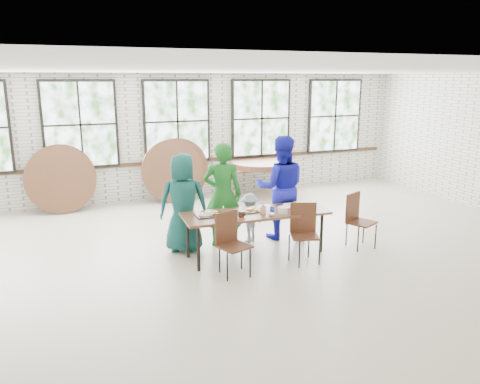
% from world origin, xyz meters
% --- Properties ---
extents(room, '(12.00, 12.00, 12.00)m').
position_xyz_m(room, '(0.00, 4.44, 1.83)').
color(room, '#B8A792').
rests_on(room, ground).
extents(dining_table, '(2.44, 0.93, 0.74)m').
position_xyz_m(dining_table, '(0.19, 0.19, 0.69)').
color(dining_table, brown).
rests_on(dining_table, ground).
extents(chair_near_left, '(0.53, 0.52, 0.95)m').
position_xyz_m(chair_near_left, '(-0.46, -0.37, 0.56)').
color(chair_near_left, '#502C1A').
rests_on(chair_near_left, ground).
extents(chair_near_right, '(0.53, 0.52, 0.95)m').
position_xyz_m(chair_near_right, '(0.80, -0.33, 0.56)').
color(chair_near_right, '#502C1A').
rests_on(chair_near_right, ground).
extents(chair_spare, '(0.55, 0.54, 0.95)m').
position_xyz_m(chair_spare, '(2.00, -0.09, 0.56)').
color(chair_spare, '#502C1A').
rests_on(chair_spare, ground).
extents(adult_teal, '(0.95, 0.76, 1.68)m').
position_xyz_m(adult_teal, '(-0.85, 0.84, 0.84)').
color(adult_teal, '#165549').
rests_on(adult_teal, ground).
extents(adult_green, '(0.78, 0.65, 1.83)m').
position_xyz_m(adult_green, '(-0.15, 0.84, 0.92)').
color(adult_green, '#1B6820').
rests_on(adult_green, ground).
extents(toddler, '(0.66, 0.51, 0.89)m').
position_xyz_m(toddler, '(0.36, 0.84, 0.45)').
color(toddler, '#112037').
rests_on(toddler, ground).
extents(adult_blue, '(1.11, 1.00, 1.89)m').
position_xyz_m(adult_blue, '(0.97, 0.84, 0.95)').
color(adult_blue, '#1A1CB6').
rests_on(adult_blue, ground).
extents(storage_table, '(1.85, 0.89, 0.74)m').
position_xyz_m(storage_table, '(1.95, 3.86, 0.69)').
color(storage_table, brown).
rests_on(storage_table, ground).
extents(tabletop_clutter, '(2.00, 0.61, 0.11)m').
position_xyz_m(tabletop_clutter, '(0.28, 0.16, 0.77)').
color(tabletop_clutter, black).
rests_on(tabletop_clutter, dining_table).
extents(round_tops_stacked, '(1.50, 1.50, 0.13)m').
position_xyz_m(round_tops_stacked, '(1.95, 3.86, 0.80)').
color(round_tops_stacked, brown).
rests_on(round_tops_stacked, storage_table).
extents(round_tops_leaning, '(4.15, 0.47, 1.50)m').
position_xyz_m(round_tops_leaning, '(-1.42, 4.17, 0.73)').
color(round_tops_leaning, brown).
rests_on(round_tops_leaning, ground).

